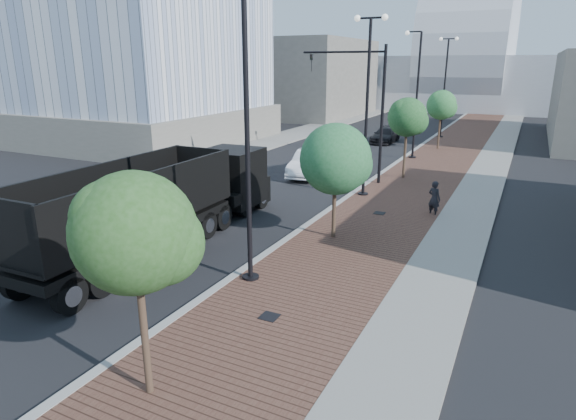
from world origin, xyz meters
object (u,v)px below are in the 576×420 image
at_px(dump_truck, 191,198).
at_px(pedestrian, 434,199).
at_px(white_sedan, 310,163).
at_px(dark_car_mid, 339,142).

height_order(dump_truck, pedestrian, dump_truck).
bearing_deg(white_sedan, dark_car_mid, 92.26).
relative_size(dump_truck, white_sedan, 2.68).
bearing_deg(white_sedan, dump_truck, -98.70).
xyz_separation_m(white_sedan, dark_car_mid, (-1.81, 10.17, -0.24)).
bearing_deg(dark_car_mid, dump_truck, -79.10).
relative_size(dump_truck, pedestrian, 7.84).
distance_m(dump_truck, pedestrian, 11.25).
xyz_separation_m(dump_truck, dark_car_mid, (-1.62, 22.28, -0.89)).
height_order(dark_car_mid, pedestrian, pedestrian).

